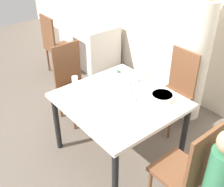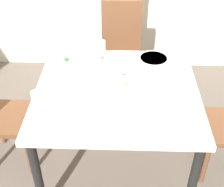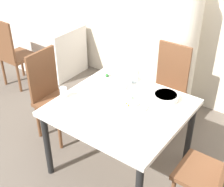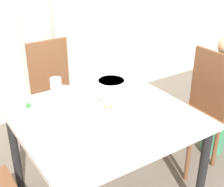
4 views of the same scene
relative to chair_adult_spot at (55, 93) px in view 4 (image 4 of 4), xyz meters
The scene contains 13 objects.
dining_table 0.89m from the chair_adult_spot, 91.59° to the right, with size 1.13×1.07×0.74m.
chair_adult_spot is the anchor object (origin of this frame).
chair_child_spot 1.27m from the chair_adult_spot, 45.82° to the right, with size 0.40×0.40×1.00m.
person_adult 0.43m from the chair_adult_spot, 90.00° to the left, with size 0.32×0.32×1.73m.
person_child 1.47m from the chair_adult_spot, 38.43° to the right, with size 0.20×0.20×1.10m.
bowl_curry 0.66m from the chair_adult_spot, 65.75° to the right, with size 0.23×0.23×0.06m.
plate_rice_adult 0.72m from the chair_adult_spot, 130.42° to the right, with size 0.21×0.21×0.05m.
plate_rice_child 0.85m from the chair_adult_spot, 85.54° to the right, with size 0.27×0.27×0.05m.
glass_water_tall 0.55m from the chair_adult_spot, 110.57° to the right, with size 0.08×0.08×0.13m.
glass_water_short 0.72m from the chair_adult_spot, 106.68° to the right, with size 0.08×0.08×0.14m.
glass_water_center 1.23m from the chair_adult_spot, 116.45° to the right, with size 0.07×0.07×0.10m.
napkin_folded 1.25m from the chair_adult_spot, 73.61° to the right, with size 0.14×0.14×0.01m.
fork_steel 1.24m from the chair_adult_spot, 108.83° to the right, with size 0.18×0.06×0.01m.
Camera 4 is at (-0.94, -1.55, 1.78)m, focal length 50.00 mm.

